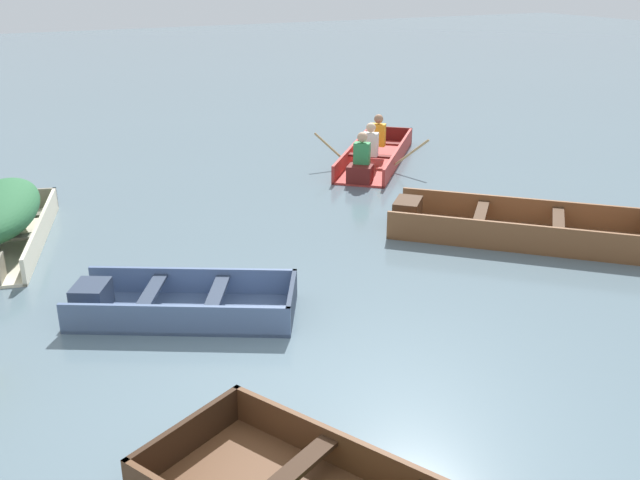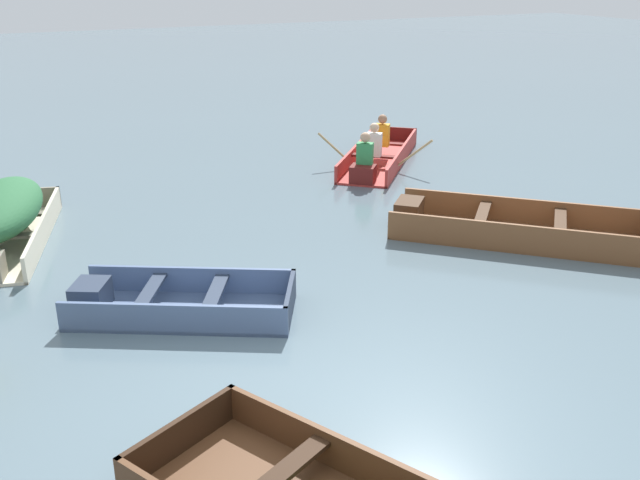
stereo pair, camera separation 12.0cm
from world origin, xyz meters
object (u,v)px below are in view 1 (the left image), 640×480
(skiff_cream_near_moored, at_px, (0,215))
(skiff_wooden_brown_mid_moored, at_px, (506,227))
(skiff_slate_blue_outer_moored, at_px, (174,304))
(rowboat_red_with_crew, at_px, (374,155))

(skiff_cream_near_moored, distance_m, skiff_wooden_brown_mid_moored, 7.05)
(skiff_cream_near_moored, relative_size, skiff_wooden_brown_mid_moored, 0.93)
(skiff_cream_near_moored, height_order, skiff_slate_blue_outer_moored, skiff_cream_near_moored)
(skiff_cream_near_moored, relative_size, rowboat_red_with_crew, 0.99)
(skiff_cream_near_moored, xyz_separation_m, skiff_slate_blue_outer_moored, (1.52, -3.07, -0.33))
(skiff_cream_near_moored, bearing_deg, skiff_wooden_brown_mid_moored, -23.84)
(rowboat_red_with_crew, bearing_deg, skiff_wooden_brown_mid_moored, -94.22)
(skiff_wooden_brown_mid_moored, bearing_deg, rowboat_red_with_crew, 85.78)
(skiff_cream_near_moored, xyz_separation_m, skiff_wooden_brown_mid_moored, (6.45, -2.85, -0.31))
(skiff_slate_blue_outer_moored, xyz_separation_m, rowboat_red_with_crew, (5.24, 4.41, 0.08))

